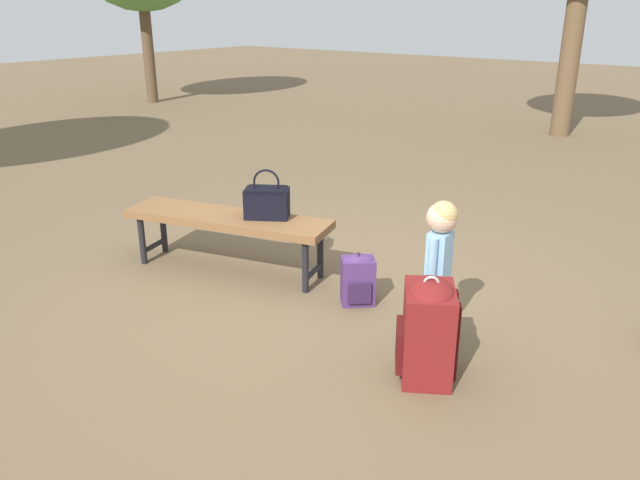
# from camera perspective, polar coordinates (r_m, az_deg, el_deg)

# --- Properties ---
(ground_plane) EXTENTS (40.00, 40.00, 0.00)m
(ground_plane) POSITION_cam_1_polar(r_m,az_deg,el_deg) (4.45, 0.21, -4.79)
(ground_plane) COLOR brown
(ground_plane) RESTS_ON ground
(park_bench) EXTENTS (1.65, 0.81, 0.45)m
(park_bench) POSITION_cam_1_polar(r_m,az_deg,el_deg) (4.72, -8.53, 1.64)
(park_bench) COLOR brown
(park_bench) RESTS_ON ground
(handbag) EXTENTS (0.37, 0.32, 0.37)m
(handbag) POSITION_cam_1_polar(r_m,az_deg,el_deg) (4.57, -4.93, 3.59)
(handbag) COLOR black
(handbag) RESTS_ON park_bench
(child_standing) EXTENTS (0.18, 0.24, 0.89)m
(child_standing) POSITION_cam_1_polar(r_m,az_deg,el_deg) (3.67, 10.99, -0.88)
(child_standing) COLOR #B2D8B2
(child_standing) RESTS_ON ground
(backpack_large) EXTENTS (0.41, 0.44, 0.60)m
(backpack_large) POSITION_cam_1_polar(r_m,az_deg,el_deg) (3.42, 9.91, -7.93)
(backpack_large) COLOR maroon
(backpack_large) RESTS_ON ground
(backpack_small) EXTENTS (0.28, 0.27, 0.38)m
(backpack_small) POSITION_cam_1_polar(r_m,az_deg,el_deg) (4.22, 3.52, -3.51)
(backpack_small) COLOR #4C2D66
(backpack_small) RESTS_ON ground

